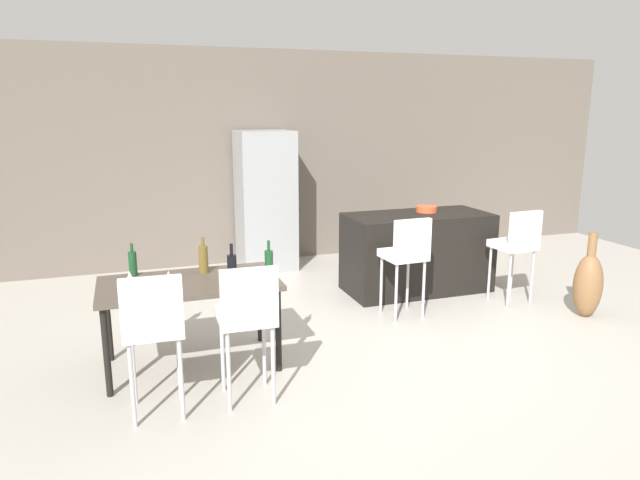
# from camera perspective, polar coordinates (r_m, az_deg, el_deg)

# --- Properties ---
(ground_plane) EXTENTS (10.00, 10.00, 0.00)m
(ground_plane) POSITION_cam_1_polar(r_m,az_deg,el_deg) (5.64, 8.05, -9.12)
(ground_plane) COLOR #ADA89E
(back_wall) EXTENTS (10.00, 0.12, 2.90)m
(back_wall) POSITION_cam_1_polar(r_m,az_deg,el_deg) (8.18, -1.74, 8.35)
(back_wall) COLOR #665B51
(back_wall) RESTS_ON ground_plane
(kitchen_island) EXTENTS (1.68, 0.78, 0.92)m
(kitchen_island) POSITION_cam_1_polar(r_m,az_deg,el_deg) (6.81, 9.69, -1.23)
(kitchen_island) COLOR black
(kitchen_island) RESTS_ON ground_plane
(bar_chair_left) EXTENTS (0.42, 0.42, 1.05)m
(bar_chair_left) POSITION_cam_1_polar(r_m,az_deg,el_deg) (5.84, 8.66, -1.15)
(bar_chair_left) COLOR white
(bar_chair_left) RESTS_ON ground_plane
(bar_chair_middle) EXTENTS (0.43, 0.43, 1.05)m
(bar_chair_middle) POSITION_cam_1_polar(r_m,az_deg,el_deg) (6.56, 19.16, -0.16)
(bar_chair_middle) COLOR white
(bar_chair_middle) RESTS_ON ground_plane
(dining_table) EXTENTS (1.43, 0.79, 0.74)m
(dining_table) POSITION_cam_1_polar(r_m,az_deg,el_deg) (4.79, -12.95, -4.84)
(dining_table) COLOR #4C4238
(dining_table) RESTS_ON ground_plane
(dining_chair_near) EXTENTS (0.42, 0.42, 1.05)m
(dining_chair_near) POSITION_cam_1_polar(r_m,az_deg,el_deg) (4.05, -16.39, -7.96)
(dining_chair_near) COLOR white
(dining_chair_near) RESTS_ON ground_plane
(dining_chair_far) EXTENTS (0.41, 0.41, 1.05)m
(dining_chair_far) POSITION_cam_1_polar(r_m,az_deg,el_deg) (4.11, -7.31, -7.16)
(dining_chair_far) COLOR white
(dining_chair_far) RESTS_ON ground_plane
(wine_bottle_inner) EXTENTS (0.08, 0.08, 0.31)m
(wine_bottle_inner) POSITION_cam_1_polar(r_m,az_deg,el_deg) (4.95, -11.61, -1.84)
(wine_bottle_inner) COLOR brown
(wine_bottle_inner) RESTS_ON dining_table
(wine_bottle_end) EXTENTS (0.07, 0.07, 0.34)m
(wine_bottle_end) POSITION_cam_1_polar(r_m,az_deg,el_deg) (4.65, -5.14, -2.49)
(wine_bottle_end) COLOR #194723
(wine_bottle_end) RESTS_ON dining_table
(wine_bottle_middle) EXTENTS (0.07, 0.07, 0.28)m
(wine_bottle_middle) POSITION_cam_1_polar(r_m,az_deg,el_deg) (5.02, -18.26, -2.20)
(wine_bottle_middle) COLOR #194723
(wine_bottle_middle) RESTS_ON dining_table
(wine_bottle_right) EXTENTS (0.07, 0.07, 0.34)m
(wine_bottle_right) POSITION_cam_1_polar(r_m,az_deg,el_deg) (4.57, -8.81, -2.90)
(wine_bottle_right) COLOR black
(wine_bottle_right) RESTS_ON dining_table
(wine_glass_left) EXTENTS (0.07, 0.07, 0.17)m
(wine_glass_left) POSITION_cam_1_polar(r_m,az_deg,el_deg) (4.55, -18.52, -3.57)
(wine_glass_left) COLOR silver
(wine_glass_left) RESTS_ON dining_table
(wine_glass_far) EXTENTS (0.07, 0.07, 0.17)m
(wine_glass_far) POSITION_cam_1_polar(r_m,az_deg,el_deg) (4.48, -14.93, -3.60)
(wine_glass_far) COLOR silver
(wine_glass_far) RESTS_ON dining_table
(refrigerator) EXTENTS (0.72, 0.68, 1.84)m
(refrigerator) POSITION_cam_1_polar(r_m,az_deg,el_deg) (7.64, -5.49, 3.97)
(refrigerator) COLOR #939699
(refrigerator) RESTS_ON ground_plane
(fruit_bowl) EXTENTS (0.25, 0.25, 0.07)m
(fruit_bowl) POSITION_cam_1_polar(r_m,az_deg,el_deg) (6.86, 10.63, 3.08)
(fruit_bowl) COLOR #C6512D
(fruit_bowl) RESTS_ON kitchen_island
(floor_vase) EXTENTS (0.29, 0.29, 0.89)m
(floor_vase) POSITION_cam_1_polar(r_m,az_deg,el_deg) (6.49, 25.28, -4.04)
(floor_vase) COLOR brown
(floor_vase) RESTS_ON ground_plane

